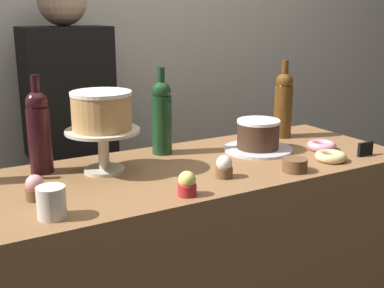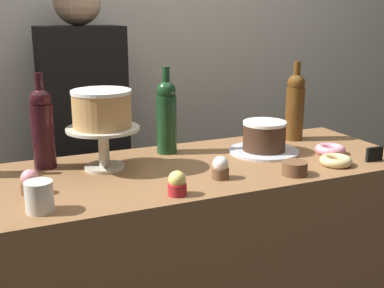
{
  "view_description": "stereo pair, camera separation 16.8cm",
  "coord_description": "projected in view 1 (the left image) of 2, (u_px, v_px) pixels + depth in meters",
  "views": [
    {
      "loc": [
        -0.81,
        -1.41,
        1.46
      ],
      "look_at": [
        0.0,
        0.0,
        1.02
      ],
      "focal_mm": 45.99,
      "sensor_mm": 36.0,
      "label": 1
    },
    {
      "loc": [
        -0.66,
        -1.49,
        1.46
      ],
      "look_at": [
        0.0,
        0.0,
        1.02
      ],
      "focal_mm": 45.99,
      "sensor_mm": 36.0,
      "label": 2
    }
  ],
  "objects": [
    {
      "name": "wine_bottle_green",
      "position": [
        162.0,
        116.0,
        1.83
      ],
      "size": [
        0.08,
        0.08,
        0.33
      ],
      "color": "#193D1E",
      "rests_on": "display_counter"
    },
    {
      "name": "white_layer_cake",
      "position": [
        102.0,
        111.0,
        1.6
      ],
      "size": [
        0.2,
        0.2,
        0.13
      ],
      "color": "tan",
      "rests_on": "cake_stand_pedestal"
    },
    {
      "name": "wine_bottle_amber",
      "position": [
        283.0,
        104.0,
        2.07
      ],
      "size": [
        0.08,
        0.08,
        0.33
      ],
      "color": "#5B3814",
      "rests_on": "display_counter"
    },
    {
      "name": "cupcake_vanilla",
      "position": [
        224.0,
        167.0,
        1.58
      ],
      "size": [
        0.06,
        0.06,
        0.07
      ],
      "color": "brown",
      "rests_on": "display_counter"
    },
    {
      "name": "display_counter",
      "position": [
        192.0,
        286.0,
        1.83
      ],
      "size": [
        1.59,
        0.6,
        0.94
      ],
      "color": "brown",
      "rests_on": "ground_plane"
    },
    {
      "name": "donut_pink",
      "position": [
        322.0,
        146.0,
        1.91
      ],
      "size": [
        0.11,
        0.11,
        0.03
      ],
      "color": "pink",
      "rests_on": "display_counter"
    },
    {
      "name": "cake_stand_pedestal",
      "position": [
        103.0,
        143.0,
        1.62
      ],
      "size": [
        0.25,
        0.25,
        0.15
      ],
      "color": "beige",
      "rests_on": "display_counter"
    },
    {
      "name": "back_wall",
      "position": [
        101.0,
        46.0,
        2.35
      ],
      "size": [
        6.0,
        0.05,
        2.6
      ],
      "color": "beige",
      "rests_on": "ground_plane"
    },
    {
      "name": "cupcake_lemon",
      "position": [
        187.0,
        184.0,
        1.43
      ],
      "size": [
        0.06,
        0.06,
        0.07
      ],
      "color": "red",
      "rests_on": "display_counter"
    },
    {
      "name": "price_sign_chalkboard",
      "position": [
        365.0,
        149.0,
        1.82
      ],
      "size": [
        0.07,
        0.01,
        0.05
      ],
      "color": "black",
      "rests_on": "display_counter"
    },
    {
      "name": "wine_bottle_dark_red",
      "position": [
        39.0,
        130.0,
        1.61
      ],
      "size": [
        0.08,
        0.08,
        0.33
      ],
      "color": "black",
      "rests_on": "display_counter"
    },
    {
      "name": "coffee_cup_ceramic",
      "position": [
        52.0,
        202.0,
        1.27
      ],
      "size": [
        0.08,
        0.08,
        0.08
      ],
      "color": "silver",
      "rests_on": "display_counter"
    },
    {
      "name": "cookie_stack",
      "position": [
        295.0,
        165.0,
        1.65
      ],
      "size": [
        0.08,
        0.08,
        0.04
      ],
      "color": "brown",
      "rests_on": "display_counter"
    },
    {
      "name": "silver_serving_platter",
      "position": [
        258.0,
        149.0,
        1.9
      ],
      "size": [
        0.27,
        0.27,
        0.01
      ],
      "color": "silver",
      "rests_on": "display_counter"
    },
    {
      "name": "barista_figure",
      "position": [
        72.0,
        157.0,
        2.17
      ],
      "size": [
        0.36,
        0.22,
        1.6
      ],
      "color": "black",
      "rests_on": "ground_plane"
    },
    {
      "name": "cupcake_strawberry",
      "position": [
        35.0,
        188.0,
        1.4
      ],
      "size": [
        0.06,
        0.06,
        0.07
      ],
      "color": "brown",
      "rests_on": "display_counter"
    },
    {
      "name": "chocolate_round_cake",
      "position": [
        258.0,
        134.0,
        1.88
      ],
      "size": [
        0.16,
        0.16,
        0.11
      ],
      "color": "#3D2619",
      "rests_on": "silver_serving_platter"
    },
    {
      "name": "donut_glazed",
      "position": [
        331.0,
        156.0,
        1.77
      ],
      "size": [
        0.11,
        0.11,
        0.03
      ],
      "color": "#E0C17F",
      "rests_on": "display_counter"
    }
  ]
}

